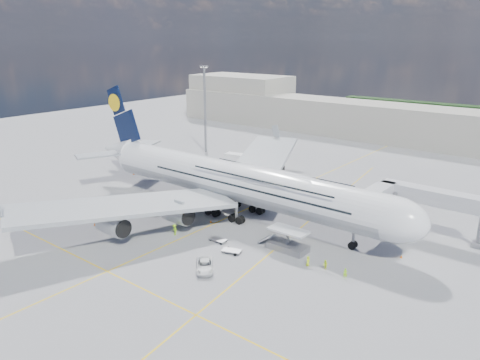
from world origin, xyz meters
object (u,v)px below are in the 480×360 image
Objects in this scene: crew_van at (308,261)px; crew_loader at (325,265)px; dolly_nose_near at (232,251)px; catering_truck_inner at (249,188)px; crew_nose at (345,274)px; service_van at (205,266)px; crew_tug at (175,230)px; cone_tail at (134,173)px; dolly_row_b at (109,215)px; cone_wing_right_outer at (95,224)px; crew_wing at (177,215)px; dolly_row_c at (106,217)px; catering_truck_outer at (238,163)px; dolly_back at (148,204)px; dolly_nose_far at (218,240)px; cone_nose at (401,257)px; baggage_tug at (154,209)px; light_mast at (205,108)px; jet_bridge at (410,198)px; dolly_row_a at (119,227)px; cone_wing_left_outer at (255,172)px; cargo_loader at (287,243)px; airliner at (236,181)px; cone_wing_right_inner at (211,221)px; cone_wing_left_inner at (273,190)px.

crew_loader is at bearing -87.05° from crew_van.
dolly_nose_near is 27.73m from catering_truck_inner.
service_van is at bearing -174.21° from crew_nose.
cone_tail is (-35.66, 19.80, -0.70)m from crew_tug.
cone_wing_right_outer is (0.06, -3.21, -0.86)m from dolly_row_b.
catering_truck_inner is 19.21m from crew_wing.
dolly_row_c is 27.11m from dolly_nose_near.
service_van is at bearing 2.02° from dolly_row_c.
crew_loader is (14.60, 4.30, 0.42)m from dolly_nose_near.
catering_truck_outer is 26.72m from cone_tail.
cone_tail is (-21.41, 13.68, -0.58)m from dolly_back.
crew_tug is at bearing 22.02° from dolly_row_c.
dolly_back is 0.53× the size of service_van.
dolly_row_c is 1.83× the size of crew_wing.
dolly_row_b is at bearing 124.31° from crew_wing.
catering_truck_inner is (-10.05, 21.59, 1.70)m from dolly_nose_far.
cone_wing_right_outer is (-49.12, -22.29, 0.01)m from cone_nose.
dolly_nose_near is (4.59, -1.90, 0.01)m from dolly_nose_far.
crew_loader is at bearing 0.72° from baggage_tug.
dolly_row_c is at bearing -109.98° from baggage_tug.
crew_loader is at bearing -2.58° from dolly_nose_near.
dolly_nose_far is at bearing 158.58° from crew_nose.
light_mast reaches higher than dolly_nose_far.
jet_bridge is 54.85m from dolly_row_c.
catering_truck_outer is 4.98× the size of crew_loader.
dolly_back reaches higher than crew_nose.
cone_wing_right_outer is (-46.42, -31.56, -6.61)m from jet_bridge.
crew_loader is 0.77× the size of crew_tug.
cone_tail is (-27.04, 25.11, -0.60)m from dolly_row_a.
crew_wing is at bearing -77.82° from cone_wing_left_outer.
crew_wing is at bearing 146.40° from dolly_nose_near.
dolly_row_b is (-33.49, -10.31, -0.15)m from cargo_loader.
dolly_row_c is 1.09× the size of dolly_nose_far.
airliner is 11.92m from catering_truck_inner.
dolly_nose_far is 1.10× the size of baggage_tug.
light_mast is at bearing 112.80° from cone_wing_right_outer.
cone_wing_right_outer is (23.38, -55.62, -12.96)m from light_mast.
dolly_row_c reaches higher than cone_wing_right_inner.
cone_wing_left_outer is at bearing 131.96° from catering_truck_inner.
dolly_row_c is 0.44× the size of catering_truck_outer.
cone_tail is at bearing 168.13° from crew_tug.
cone_tail is (-21.28, 23.61, -0.78)m from dolly_row_c.
cone_nose is at bearing -35.37° from catering_truck_outer.
crew_tug is at bearing -29.04° from cone_tail.
dolly_row_a is 1.69× the size of crew_nose.
cone_wing_left_inner reaches higher than cone_nose.
dolly_back is 38.51m from crew_van.
dolly_nose_near is 27.93m from cone_wing_right_outer.
crew_loader is at bearing 19.36° from dolly_row_a.
dolly_back is at bearing -177.98° from cargo_loader.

